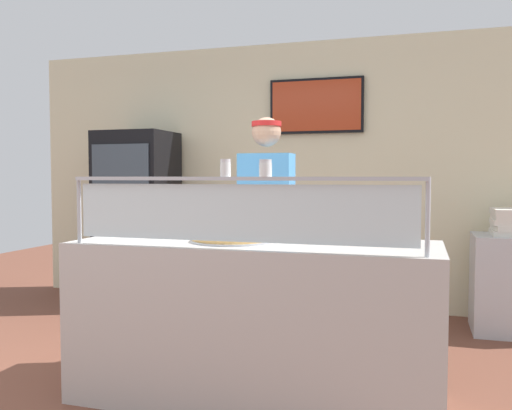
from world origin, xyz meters
name	(u,v)px	position (x,y,z in m)	size (l,w,h in m)	color
ground_plane	(280,365)	(1.07, 1.00, 0.00)	(12.00, 12.00, 0.00)	brown
shop_rear_unit	(324,174)	(1.07, 2.83, 1.36)	(6.54, 0.13, 2.70)	beige
serving_counter	(255,321)	(1.07, 0.40, 0.47)	(2.14, 0.79, 0.95)	#BCB7B2
sneeze_guard	(236,202)	(1.07, 0.06, 1.20)	(1.96, 0.06, 0.39)	#B2B5BC
pizza_tray	(231,239)	(0.93, 0.36, 0.97)	(0.49, 0.49, 0.04)	#9EA0A8
pizza_server	(232,236)	(0.94, 0.34, 0.99)	(0.07, 0.28, 0.01)	#ADAFB7
parmesan_shaker	(225,169)	(1.01, 0.06, 1.38)	(0.06, 0.06, 0.09)	white
pepper_flake_shaker	(265,169)	(1.23, 0.06, 1.37)	(0.07, 0.07, 0.09)	white
worker_figure	(267,222)	(0.94, 1.09, 1.01)	(0.41, 0.50, 1.76)	#23232D
drink_fridge	(137,218)	(-0.83, 2.38, 0.90)	(0.73, 0.66, 1.80)	black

